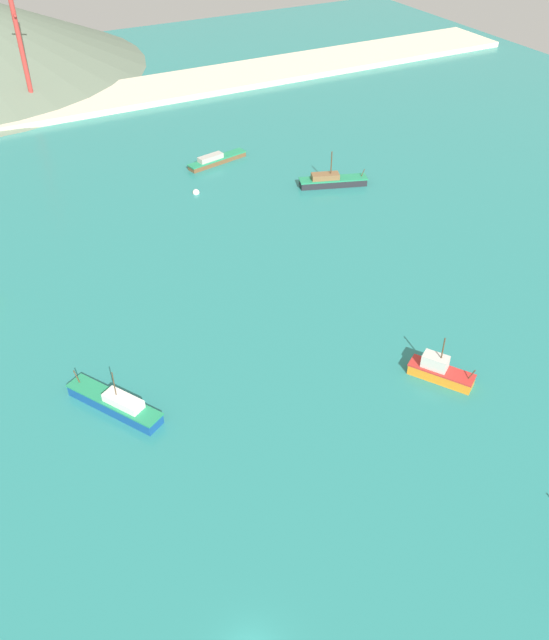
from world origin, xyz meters
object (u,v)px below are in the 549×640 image
(fishing_boat_5, at_px, (332,181))
(buoy_1, at_px, (196,193))
(fishing_boat_4, at_px, (440,371))
(radio_tower, at_px, (18,33))
(fishing_boat_2, at_px, (116,403))
(fishing_boat_3, at_px, (216,160))

(fishing_boat_5, bearing_deg, buoy_1, 159.77)
(fishing_boat_4, bearing_deg, radio_tower, 101.63)
(fishing_boat_2, relative_size, radio_tower, 0.37)
(fishing_boat_4, xyz_separation_m, buoy_1, (-6.29, 52.04, -0.84))
(fishing_boat_3, bearing_deg, buoy_1, -129.80)
(fishing_boat_4, height_order, fishing_boat_5, fishing_boat_5)
(fishing_boat_2, relative_size, buoy_1, 9.81)
(fishing_boat_5, bearing_deg, fishing_boat_4, -107.61)
(fishing_boat_5, height_order, radio_tower, radio_tower)
(fishing_boat_4, relative_size, radio_tower, 0.24)
(fishing_boat_5, distance_m, buoy_1, 21.77)
(fishing_boat_2, bearing_deg, fishing_boat_4, -19.93)
(fishing_boat_4, height_order, radio_tower, radio_tower)
(fishing_boat_3, xyz_separation_m, fishing_boat_5, (13.02, -16.40, 0.16))
(fishing_boat_4, relative_size, buoy_1, 6.35)
(radio_tower, bearing_deg, fishing_boat_4, -78.37)
(fishing_boat_2, distance_m, fishing_boat_4, 33.81)
(fishing_boat_5, relative_size, buoy_1, 10.14)
(buoy_1, bearing_deg, fishing_boat_5, -20.23)
(fishing_boat_5, xyz_separation_m, radio_tower, (-34.95, 56.63, 13.96))
(buoy_1, relative_size, radio_tower, 0.04)
(fishing_boat_3, relative_size, fishing_boat_4, 1.62)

